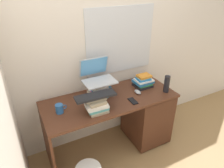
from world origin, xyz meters
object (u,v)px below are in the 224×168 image
Objects in this scene: book_stack_tall at (100,89)px; laptop at (97,75)px; keyboard at (95,96)px; mug at (60,109)px; computer_mouse at (138,92)px; book_stack_side at (143,81)px; cell_phone at (133,101)px; desk at (139,114)px; book_stack_keyboard_riser at (96,104)px; water_bottle at (167,84)px.

book_stack_tall is 0.70× the size of laptop.
keyboard reaches higher than mug.
mug is (-0.93, 0.04, 0.03)m from computer_mouse.
book_stack_side is 0.39m from cell_phone.
desk is 0.79m from laptop.
mug is (-0.35, 0.14, -0.03)m from book_stack_keyboard_riser.
laptop is at bearing 156.56° from water_bottle.
water_bottle is (0.17, -0.24, 0.04)m from book_stack_side.
desk is 0.55m from water_bottle.
laptop is at bearing 17.78° from mug.
book_stack_tall reaches higher than book_stack_side.
book_stack_keyboard_riser is at bearing 178.22° from water_bottle.
desk is 0.67m from book_stack_tall.
keyboard is 0.91m from water_bottle.
cell_phone reaches higher than desk.
cell_phone is at bearing -2.02° from keyboard.
cell_phone is (0.78, -0.17, -0.04)m from mug.
cell_phone is (-0.15, -0.13, -0.01)m from computer_mouse.
book_stack_tall is 0.51m from mug.
book_stack_tall is at bearing 139.43° from cell_phone.
mug is (-0.35, 0.14, -0.13)m from keyboard.
desk is at bearing -20.26° from laptop.
mug is 0.80m from cell_phone.
book_stack_keyboard_riser reaches higher than computer_mouse.
book_stack_tall is at bearing 11.07° from mug.
book_stack_side is at bearing 41.14° from cell_phone.
book_stack_tall is 2.11× the size of mug.
water_bottle reaches higher than mug.
keyboard is at bearing -169.43° from desk.
laptop is at bearing 159.74° from desk.
computer_mouse is 0.50× the size of water_bottle.
book_stack_side is 1.09m from mug.
book_stack_keyboard_riser is 2.07× the size of mug.
desk is at bearing 10.72° from book_stack_keyboard_riser.
keyboard reaches higher than book_stack_keyboard_riser.
book_stack_keyboard_riser is at bearing -116.56° from laptop.
water_bottle is at bearing -1.78° from book_stack_keyboard_riser.
book_stack_tall reaches higher than cell_phone.
book_stack_side is at bearing 18.13° from keyboard.
laptop is at bearing 87.48° from book_stack_tall.
laptop is (-0.49, 0.18, 0.59)m from desk.
book_stack_tall is 0.46m from computer_mouse.
cell_phone is (0.44, -0.03, -0.17)m from keyboard.
book_stack_side is 0.30m from water_bottle.
mug is at bearing -168.93° from book_stack_tall.
mug is at bearing 160.38° from keyboard.
computer_mouse is 0.93m from mug.
mug reaches higher than desk.
laptop is 0.34m from keyboard.
water_bottle reaches higher than book_stack_side.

